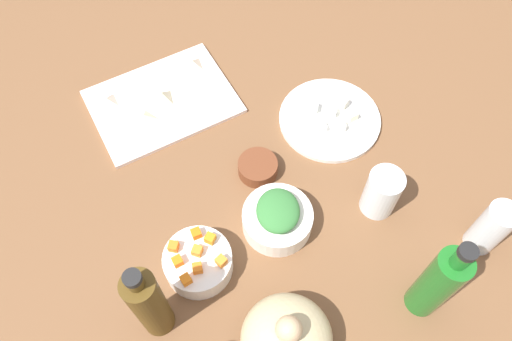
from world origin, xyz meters
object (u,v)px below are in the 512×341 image
object	(u,v)px
bowl_carrots	(198,262)
bowl_small_side	(258,168)
bottle_1	(149,304)
drinking_glass_2	(491,228)
plate_tofu	(330,119)
cutting_board	(163,102)
bowl_greens	(277,220)
bottle_0	(438,283)
drinking_glass_1	(382,193)
teapot	(286,339)

from	to	relation	value
bowl_carrots	bowl_small_side	size ratio (longest dim) A/B	1.54
bowl_small_side	bottle_1	world-z (taller)	bottle_1
bowl_carrots	drinking_glass_2	world-z (taller)	drinking_glass_2
plate_tofu	bowl_carrots	distance (cm)	45.88
bowl_carrots	cutting_board	bearing A→B (deg)	-100.78
bowl_greens	bottle_0	world-z (taller)	bottle_0
drinking_glass_2	plate_tofu	bearing A→B (deg)	-73.28
bottle_1	drinking_glass_2	size ratio (longest dim) A/B	1.84
bowl_carrots	bottle_1	size ratio (longest dim) A/B	0.52
plate_tofu	drinking_glass_1	distance (cm)	24.18
bottle_1	plate_tofu	bearing A→B (deg)	-153.18
teapot	bottle_0	bearing A→B (deg)	171.46
bowl_carrots	bottle_1	world-z (taller)	bottle_1
plate_tofu	drinking_glass_2	xyz separation A→B (cm)	(-11.93, 39.71, 6.34)
bottle_0	bowl_small_side	bearing A→B (deg)	-68.70
cutting_board	plate_tofu	distance (cm)	39.98
cutting_board	bowl_greens	xyz separation A→B (cm)	(-10.07, 40.47, 2.08)
plate_tofu	drinking_glass_1	bearing A→B (deg)	84.69
bowl_greens	cutting_board	bearing A→B (deg)	-76.03
drinking_glass_2	teapot	bearing A→B (deg)	1.13
cutting_board	teapot	bearing A→B (deg)	90.33
cutting_board	bowl_carrots	xyz separation A→B (cm)	(7.98, 41.91, 2.13)
plate_tofu	bowl_carrots	xyz separation A→B (cm)	(41.31, 19.85, 2.03)
plate_tofu	drinking_glass_2	distance (cm)	41.94
bowl_greens	bowl_carrots	distance (cm)	18.10
plate_tofu	bowl_small_side	distance (cm)	21.83
cutting_board	teapot	world-z (taller)	teapot
plate_tofu	bottle_0	world-z (taller)	bottle_0
bowl_greens	teapot	distance (cm)	24.40
cutting_board	bowl_carrots	size ratio (longest dim) A/B	2.46
bottle_1	drinking_glass_2	distance (cm)	65.58
plate_tofu	bowl_small_side	bearing A→B (deg)	13.50
plate_tofu	bottle_0	size ratio (longest dim) A/B	0.90
bowl_greens	teapot	world-z (taller)	teapot
plate_tofu	bottle_0	xyz separation A→B (cm)	(5.76, 44.68, 10.60)
bottle_1	drinking_glass_1	world-z (taller)	bottle_1
bowl_carrots	drinking_glass_1	world-z (taller)	drinking_glass_1
bowl_greens	teapot	size ratio (longest dim) A/B	0.81
cutting_board	plate_tofu	xyz separation A→B (cm)	(-33.34, 22.06, 0.10)
cutting_board	plate_tofu	world-z (taller)	plate_tofu
bottle_1	teapot	bearing A→B (deg)	143.33
cutting_board	drinking_glass_2	size ratio (longest dim) A/B	2.37
teapot	drinking_glass_2	world-z (taller)	teapot
bowl_carrots	bowl_small_side	xyz separation A→B (cm)	(-20.12, -14.76, -0.90)
bowl_small_side	teapot	xyz separation A→B (cm)	(11.78, 35.51, 3.83)
cutting_board	bowl_small_side	world-z (taller)	bowl_small_side
teapot	bottle_1	size ratio (longest dim) A/B	0.70
bowl_carrots	drinking_glass_1	bearing A→B (deg)	174.62
bowl_small_side	teapot	world-z (taller)	teapot
bowl_greens	bowl_small_side	size ratio (longest dim) A/B	1.65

